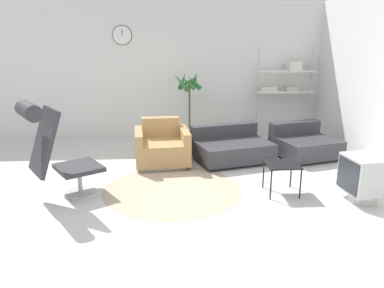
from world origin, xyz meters
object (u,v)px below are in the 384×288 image
(lounge_chair, at_px, (52,143))
(crt_television, at_px, (365,177))
(potted_plant, at_px, (189,103))
(couch_low, at_px, (231,148))
(couch_second, at_px, (304,145))
(side_table, at_px, (282,167))
(shelf_unit, at_px, (285,80))
(armchair_red, at_px, (162,148))

(lounge_chair, height_order, crt_television, lounge_chair)
(lounge_chair, relative_size, potted_plant, 0.91)
(couch_low, distance_m, couch_second, 1.34)
(crt_television, height_order, potted_plant, potted_plant)
(potted_plant, bearing_deg, side_table, -68.03)
(couch_second, bearing_deg, side_table, 45.54)
(shelf_unit, bearing_deg, couch_low, -130.93)
(potted_plant, relative_size, shelf_unit, 0.76)
(couch_second, height_order, crt_television, crt_television)
(couch_low, relative_size, couch_second, 1.20)
(side_table, bearing_deg, armchair_red, 140.28)
(couch_second, height_order, side_table, couch_second)
(armchair_red, relative_size, shelf_unit, 0.50)
(lounge_chair, xyz_separation_m, shelf_unit, (3.95, 3.09, 0.44))
(armchair_red, distance_m, potted_plant, 1.57)
(crt_television, bearing_deg, shelf_unit, -5.06)
(armchair_red, xyz_separation_m, crt_television, (2.63, -1.68, 0.05))
(armchair_red, height_order, potted_plant, potted_plant)
(couch_low, height_order, couch_second, same)
(couch_low, relative_size, potted_plant, 1.00)
(side_table, bearing_deg, couch_second, 61.04)
(armchair_red, bearing_deg, shelf_unit, -151.25)
(armchair_red, relative_size, couch_second, 0.79)
(crt_television, distance_m, shelf_unit, 3.51)
(lounge_chair, xyz_separation_m, couch_second, (3.90, 1.62, -0.55))
(side_table, relative_size, shelf_unit, 0.23)
(side_table, distance_m, potted_plant, 3.00)
(couch_low, bearing_deg, crt_television, 113.01)
(couch_low, distance_m, crt_television, 2.31)
(couch_low, xyz_separation_m, couch_second, (1.34, 0.12, 0.00))
(crt_television, distance_m, potted_plant, 3.75)
(couch_low, bearing_deg, couch_second, 169.82)
(shelf_unit, bearing_deg, potted_plant, -170.67)
(side_table, bearing_deg, crt_television, -17.60)
(potted_plant, bearing_deg, lounge_chair, -124.59)
(potted_plant, height_order, shelf_unit, shelf_unit)
(shelf_unit, bearing_deg, couch_second, -91.87)
(potted_plant, bearing_deg, shelf_unit, 9.33)
(couch_low, bearing_deg, shelf_unit, -146.44)
(couch_second, relative_size, shelf_unit, 0.63)
(lounge_chair, distance_m, shelf_unit, 5.03)
(lounge_chair, bearing_deg, crt_television, 52.91)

